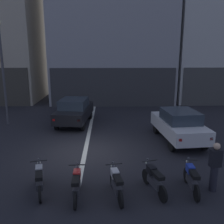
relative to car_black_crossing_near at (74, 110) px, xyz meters
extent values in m
plane|color=#232328|center=(1.02, -4.59, -0.89)|extent=(120.00, 120.00, 0.00)
cube|color=silver|center=(1.02, 1.41, -0.88)|extent=(0.20, 18.00, 0.01)
cube|color=#373739|center=(2.59, 5.10, 0.71)|extent=(10.24, 0.10, 3.20)
cylinder|color=black|center=(-0.63, 1.41, -0.57)|extent=(0.25, 0.66, 0.64)
cylinder|color=black|center=(0.91, 1.25, -0.57)|extent=(0.25, 0.66, 0.64)
cylinder|color=black|center=(-0.91, -1.17, -0.57)|extent=(0.25, 0.66, 0.64)
cylinder|color=black|center=(0.64, -1.34, -0.57)|extent=(0.25, 0.66, 0.64)
cube|color=black|center=(0.00, 0.04, -0.14)|extent=(2.19, 4.26, 0.66)
cube|color=#2D3842|center=(-0.01, -0.11, 0.47)|extent=(1.75, 2.12, 0.56)
cube|color=red|center=(-0.91, -1.89, -0.09)|extent=(0.15, 0.07, 0.12)
cube|color=red|center=(0.49, -2.05, -0.09)|extent=(0.15, 0.07, 0.12)
cylinder|color=black|center=(4.79, -1.98, -0.57)|extent=(0.24, 0.65, 0.64)
cylinder|color=black|center=(6.34, -1.83, -0.57)|extent=(0.24, 0.65, 0.64)
cylinder|color=black|center=(5.03, -4.57, -0.57)|extent=(0.24, 0.65, 0.64)
cylinder|color=black|center=(6.58, -4.42, -0.57)|extent=(0.24, 0.65, 0.64)
cube|color=silver|center=(5.68, -3.20, -0.14)|extent=(2.13, 4.24, 0.66)
cube|color=#2D3842|center=(5.70, -3.35, 0.47)|extent=(1.72, 2.10, 0.56)
cube|color=red|center=(5.17, -5.28, -0.09)|extent=(0.14, 0.07, 0.12)
cube|color=red|center=(6.57, -5.15, -0.09)|extent=(0.14, 0.07, 0.12)
cylinder|color=#47474C|center=(-4.22, 0.05, 2.09)|extent=(0.14, 0.14, 5.94)
cylinder|color=black|center=(-0.31, -7.36, -0.63)|extent=(0.19, 0.52, 0.52)
cylinder|color=black|center=(-0.03, -8.48, -0.63)|extent=(0.19, 0.52, 0.52)
cube|color=#38383D|center=(-0.16, -7.97, -0.52)|extent=(0.37, 0.76, 0.22)
cube|color=black|center=(-0.12, -8.12, -0.17)|extent=(0.36, 0.64, 0.12)
cube|color=#B2B5BA|center=(-0.22, -7.72, -0.19)|extent=(0.30, 0.40, 0.24)
cylinder|color=#4C4C51|center=(-0.28, -7.50, -0.25)|extent=(0.13, 0.25, 0.70)
cylinder|color=black|center=(-0.26, -7.58, 0.07)|extent=(0.54, 0.17, 0.04)
sphere|color=silver|center=(-0.31, -7.38, -0.09)|extent=(0.12, 0.12, 0.12)
cylinder|color=black|center=(1.05, -7.68, -0.63)|extent=(0.08, 0.52, 0.52)
cylinder|color=black|center=(1.08, -8.83, -0.63)|extent=(0.08, 0.52, 0.52)
cube|color=#38383D|center=(1.07, -8.31, -0.52)|extent=(0.22, 0.74, 0.22)
cube|color=black|center=(1.07, -8.46, -0.17)|extent=(0.24, 0.61, 0.12)
cube|color=red|center=(1.06, -8.05, -0.19)|extent=(0.23, 0.37, 0.24)
cylinder|color=#4C4C51|center=(1.05, -7.83, -0.25)|extent=(0.08, 0.24, 0.70)
cylinder|color=black|center=(1.06, -7.91, 0.07)|extent=(0.55, 0.05, 0.04)
sphere|color=silver|center=(1.05, -7.70, -0.09)|extent=(0.12, 0.12, 0.12)
cylinder|color=black|center=(2.20, -7.66, -0.63)|extent=(0.16, 0.52, 0.52)
cylinder|color=black|center=(2.41, -8.79, -0.63)|extent=(0.16, 0.52, 0.52)
cube|color=#38383D|center=(2.31, -8.27, -0.52)|extent=(0.33, 0.76, 0.22)
cube|color=black|center=(2.34, -8.43, -0.17)|extent=(0.33, 0.63, 0.12)
cube|color=silver|center=(2.27, -8.02, -0.19)|extent=(0.28, 0.39, 0.24)
cylinder|color=#4C4C51|center=(2.23, -7.80, -0.25)|extent=(0.11, 0.25, 0.70)
cylinder|color=black|center=(2.24, -7.88, 0.07)|extent=(0.55, 0.14, 0.04)
sphere|color=silver|center=(2.20, -7.68, -0.09)|extent=(0.12, 0.12, 0.12)
cylinder|color=black|center=(3.38, -7.44, -0.63)|extent=(0.22, 0.52, 0.52)
cylinder|color=black|center=(3.71, -8.54, -0.63)|extent=(0.22, 0.52, 0.52)
cube|color=#38383D|center=(3.56, -8.04, -0.52)|extent=(0.40, 0.76, 0.22)
cube|color=black|center=(3.60, -8.19, -0.17)|extent=(0.38, 0.64, 0.12)
cube|color=black|center=(3.48, -7.79, -0.19)|extent=(0.31, 0.41, 0.24)
cylinder|color=#4C4C51|center=(3.42, -7.58, -0.25)|extent=(0.13, 0.25, 0.70)
cylinder|color=black|center=(3.44, -7.66, 0.07)|extent=(0.54, 0.19, 0.04)
sphere|color=silver|center=(3.38, -7.46, -0.09)|extent=(0.12, 0.12, 0.12)
cylinder|color=black|center=(4.80, -7.38, -0.63)|extent=(0.09, 0.52, 0.52)
cylinder|color=black|center=(4.76, -8.53, -0.63)|extent=(0.09, 0.52, 0.52)
cube|color=#38383D|center=(4.78, -8.01, -0.52)|extent=(0.23, 0.74, 0.22)
cube|color=black|center=(4.77, -8.17, -0.17)|extent=(0.24, 0.61, 0.12)
cube|color=#233DB7|center=(4.79, -7.75, -0.19)|extent=(0.23, 0.37, 0.24)
cylinder|color=#4C4C51|center=(4.80, -7.53, -0.25)|extent=(0.08, 0.24, 0.70)
cylinder|color=black|center=(4.79, -7.61, 0.07)|extent=(0.55, 0.06, 0.04)
sphere|color=silver|center=(4.80, -7.41, -0.09)|extent=(0.12, 0.12, 0.12)
cylinder|color=#23232D|center=(5.52, -7.94, -0.46)|extent=(0.24, 0.24, 0.86)
cube|color=black|center=(5.52, -7.94, 0.26)|extent=(0.39, 0.27, 0.58)
sphere|color=beige|center=(5.52, -7.94, 0.67)|extent=(0.22, 0.22, 0.22)
camera|label=1|loc=(2.00, -15.29, 3.60)|focal=39.96mm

